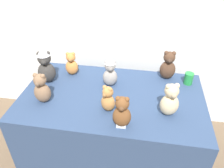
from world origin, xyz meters
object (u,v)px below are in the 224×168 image
object	(u,v)px
display_table	(112,127)
teddy_bear_mocha	(42,89)
teddy_bear_chestnut	(122,113)
party_cup_green	(189,78)
teddy_bear_ash	(110,72)
teddy_bear_cocoa	(168,66)
teddy_bear_charcoal	(46,65)
teddy_bear_caramel	(107,99)
teddy_bear_ginger	(72,64)
teddy_bear_sand	(170,100)

from	to	relation	value
display_table	teddy_bear_mocha	distance (m)	0.77
teddy_bear_chestnut	party_cup_green	xyz separation A→B (m)	(0.54, 0.64, -0.07)
teddy_bear_ash	teddy_bear_mocha	size ratio (longest dim) A/B	1.08
teddy_bear_cocoa	teddy_bear_charcoal	bearing A→B (deg)	-169.04
teddy_bear_charcoal	party_cup_green	distance (m)	1.32
party_cup_green	teddy_bear_cocoa	bearing A→B (deg)	161.76
teddy_bear_ash	teddy_bear_charcoal	bearing A→B (deg)	170.95
teddy_bear_caramel	teddy_bear_ginger	xyz separation A→B (m)	(-0.44, 0.47, 0.01)
teddy_bear_ginger	teddy_bear_sand	distance (m)	1.02
teddy_bear_mocha	party_cup_green	distance (m)	1.31
teddy_bear_caramel	teddy_bear_mocha	distance (m)	0.55
teddy_bear_ash	teddy_bear_sand	world-z (taller)	teddy_bear_ash
teddy_bear_chestnut	teddy_bear_sand	size ratio (longest dim) A/B	0.93
teddy_bear_chestnut	party_cup_green	size ratio (longest dim) A/B	2.39
teddy_bear_chestnut	teddy_bear_ash	world-z (taller)	teddy_bear_ash
display_table	teddy_bear_sand	xyz separation A→B (m)	(0.47, -0.16, 0.52)
teddy_bear_cocoa	teddy_bear_mocha	xyz separation A→B (m)	(-1.02, -0.53, -0.01)
teddy_bear_caramel	teddy_bear_charcoal	bearing A→B (deg)	179.55
teddy_bear_mocha	teddy_bear_sand	xyz separation A→B (m)	(1.02, 0.01, 0.01)
teddy_bear_charcoal	teddy_bear_ash	bearing A→B (deg)	-11.07
display_table	teddy_bear_caramel	bearing A→B (deg)	-91.20
teddy_bear_ginger	teddy_bear_mocha	size ratio (longest dim) A/B	0.88
teddy_bear_ash	teddy_bear_cocoa	distance (m)	0.56
teddy_bear_chestnut	teddy_bear_caramel	distance (m)	0.20
teddy_bear_ash	party_cup_green	distance (m)	0.73
display_table	teddy_bear_chestnut	bearing A→B (deg)	-69.42
display_table	party_cup_green	bearing A→B (deg)	24.06
teddy_bear_chestnut	teddy_bear_ash	bearing A→B (deg)	108.08
teddy_bear_chestnut	teddy_bear_ash	xyz separation A→B (m)	(-0.17, 0.50, 0.02)
display_table	party_cup_green	xyz separation A→B (m)	(0.67, 0.30, 0.44)
display_table	teddy_bear_mocha	world-z (taller)	teddy_bear_mocha
teddy_bear_charcoal	teddy_bear_cocoa	size ratio (longest dim) A/B	1.24
display_table	teddy_bear_sand	distance (m)	0.72
teddy_bear_chestnut	teddy_bear_charcoal	bearing A→B (deg)	147.90
teddy_bear_cocoa	teddy_bear_sand	distance (m)	0.52
teddy_bear_chestnut	teddy_bear_mocha	size ratio (longest dim) A/B	0.97
teddy_bear_charcoal	teddy_bear_cocoa	bearing A→B (deg)	-2.41
teddy_bear_mocha	teddy_bear_caramel	bearing A→B (deg)	0.97
teddy_bear_cocoa	teddy_bear_sand	world-z (taller)	teddy_bear_cocoa
teddy_bear_cocoa	teddy_bear_ginger	bearing A→B (deg)	-176.63
teddy_bear_caramel	teddy_bear_cocoa	size ratio (longest dim) A/B	0.79
teddy_bear_ginger	party_cup_green	bearing A→B (deg)	-9.16
display_table	party_cup_green	world-z (taller)	party_cup_green
teddy_bear_caramel	party_cup_green	bearing A→B (deg)	61.60
teddy_bear_ash	teddy_bear_cocoa	bearing A→B (deg)	8.78
display_table	teddy_bear_ginger	bearing A→B (deg)	147.59
teddy_bear_ash	party_cup_green	size ratio (longest dim) A/B	2.64
display_table	teddy_bear_ginger	world-z (taller)	teddy_bear_ginger
display_table	teddy_bear_caramel	distance (m)	0.52
teddy_bear_caramel	teddy_bear_sand	world-z (taller)	teddy_bear_sand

